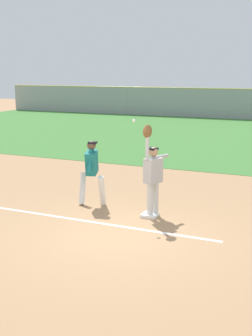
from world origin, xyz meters
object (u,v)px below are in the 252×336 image
fielder (153,172)px  first_base (150,215)px  runner (92,168)px  parked_car_silver (198,105)px  baseball (134,121)px

fielder → first_base: bearing=71.5°
runner → parked_car_silver: bearing=83.2°
first_base → baseball: size_ratio=5.14×
fielder → parked_car_silver: size_ratio=0.52×
fielder → runner: (-1.80, 0.27, -0.12)m
fielder → parked_car_silver: bearing=-56.9°
runner → baseball: 1.96m
baseball → runner: bearing=163.4°
runner → parked_car_silver: size_ratio=0.39×
first_base → parked_car_silver: size_ratio=0.09×
fielder → baseball: baseball is taller
fielder → runner: 1.83m
fielder → parked_car_silver: fielder is taller
first_base → parked_car_silver: bearing=102.7°
first_base → baseball: 2.34m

